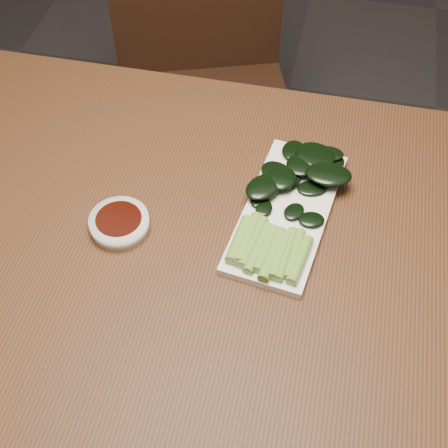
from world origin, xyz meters
TOP-DOWN VIEW (x-y plane):
  - ground at (0.00, 0.00)m, footprint 6.00×6.00m
  - table at (0.00, 0.00)m, footprint 1.40×0.80m
  - chair_far at (-0.18, 0.70)m, footprint 0.58×0.58m
  - sauce_bowl at (-0.15, -0.01)m, footprint 0.10×0.10m
  - serving_plate at (0.12, 0.08)m, footprint 0.18×0.32m
  - gai_lan at (0.12, 0.08)m, footprint 0.19×0.31m

SIDE VIEW (x-z plane):
  - ground at x=0.00m, z-range 0.00..0.00m
  - chair_far at x=-0.18m, z-range 0.04..0.93m
  - table at x=0.00m, z-range 0.30..1.05m
  - serving_plate at x=0.12m, z-range 0.75..0.76m
  - sauce_bowl at x=-0.15m, z-range 0.75..0.78m
  - gai_lan at x=0.12m, z-range 0.76..0.79m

